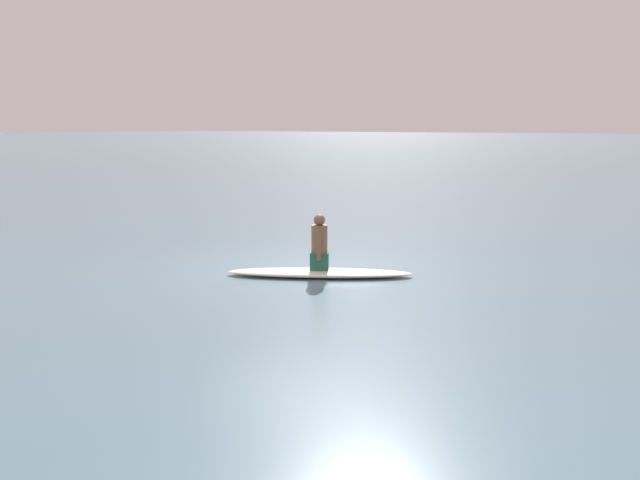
% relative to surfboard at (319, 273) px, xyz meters
% --- Properties ---
extents(ground_plane, '(400.00, 400.00, 0.00)m').
position_rel_surfboard_xyz_m(ground_plane, '(-0.17, -0.93, -0.06)').
color(ground_plane, slate).
extents(surfboard, '(2.21, 3.04, 0.13)m').
position_rel_surfboard_xyz_m(surfboard, '(0.00, 0.00, 0.00)').
color(surfboard, silver).
rests_on(surfboard, ground).
extents(person_paddler, '(0.39, 0.40, 0.95)m').
position_rel_surfboard_xyz_m(person_paddler, '(-0.00, 0.00, 0.49)').
color(person_paddler, '#26664C').
rests_on(person_paddler, surfboard).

